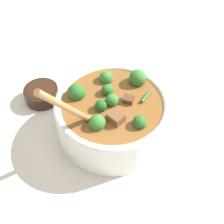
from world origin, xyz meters
TOP-DOWN VIEW (x-y plane):
  - ground_plane at (0.00, 0.00)m, footprint 4.00×4.00m
  - stew_bowl at (-0.00, 0.00)m, footprint 0.28×0.25m
  - condiment_bowl at (-0.09, 0.18)m, footprint 0.09×0.09m

SIDE VIEW (x-z plane):
  - ground_plane at x=0.00m, z-range 0.00..0.00m
  - condiment_bowl at x=-0.09m, z-range 0.00..0.04m
  - stew_bowl at x=0.00m, z-range -0.06..0.18m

